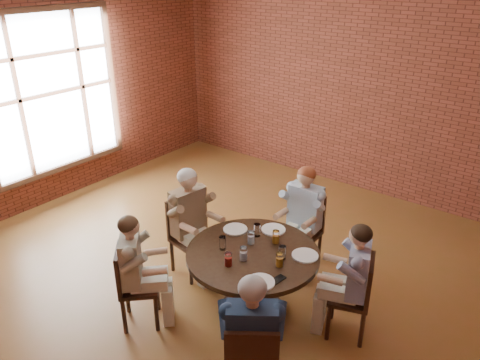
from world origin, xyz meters
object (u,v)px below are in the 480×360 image
Objects in this scene: chair_b at (305,227)px; dining_table at (253,270)px; diner_a at (351,281)px; chair_d at (132,283)px; diner_d at (138,272)px; diner_c at (192,223)px; diner_b at (302,219)px; smartphone at (278,279)px; chair_c at (188,232)px; diner_e at (252,342)px; chair_a at (357,294)px.

dining_table is at bearing -90.00° from chair_b.
chair_d is (-1.77, -1.18, -0.13)m from diner_a.
diner_a is at bearing -101.15° from chair_d.
diner_a is (0.91, 0.33, 0.09)m from dining_table.
diner_c is at bearing -34.75° from diner_d.
diner_d is at bearing -114.99° from diner_b.
dining_table is 0.55m from smartphone.
chair_d is (0.20, -1.02, -0.02)m from chair_c.
chair_c is 0.17m from diner_c.
diner_c is at bearing -68.88° from diner_e.
diner_e is (0.66, -0.90, 0.12)m from dining_table.
diner_e is (1.46, -0.10, 0.04)m from diner_d.
diner_c is 1.48m from smartphone.
diner_b is at bearing 92.62° from dining_table.
chair_c is 1.00m from diner_d.
diner_b reaches higher than chair_c.
diner_c is at bearing -104.44° from diner_a.
smartphone is at bearing -59.80° from diner_a.
diner_e reaches higher than dining_table.
diner_b reaches higher than dining_table.
diner_a is 1.26m from diner_e.
diner_d is (-0.75, -1.92, 0.12)m from chair_b.
diner_c is 1.94m from diner_e.
dining_table is at bearing -90.00° from diner_d.
chair_a is 0.69× the size of diner_b.
diner_d is at bearing -39.96° from diner_e.
chair_a is 1.00× the size of chair_d.
chair_b is at bearing -34.93° from diner_c.
diner_c reaches higher than chair_c.
diner_d is (0.25, -0.97, 0.11)m from chair_c.
chair_c is 1.06× the size of chair_d.
smartphone is (-0.21, 0.68, 0.11)m from diner_e.
diner_a is 1.33× the size of chair_c.
chair_d is (-0.80, -1.97, -0.01)m from chair_b.
diner_d reaches higher than dining_table.
diner_d reaches higher than chair_b.
diner_c is 1.50× the size of chair_d.
dining_table is 1.21m from chair_d.
chair_d is at bearing -135.11° from dining_table.
diner_a is at bearing -76.40° from chair_c.
chair_b is at bearing -37.74° from chair_c.
diner_e reaches higher than chair_a.
diner_b reaches higher than diner_d.
smartphone is (0.50, -1.34, 0.26)m from chair_b.
chair_d is at bearing -76.08° from diner_a.
diner_b is 1.34m from chair_c.
chair_c is at bearing -139.17° from chair_b.
smartphone is (-0.53, -0.58, 0.27)m from chair_a.
diner_d is at bearing -76.46° from diner_a.
diner_d is (-0.76, -1.84, -0.03)m from diner_b.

